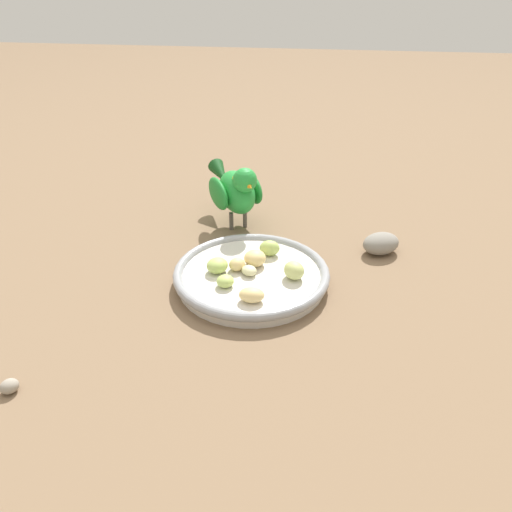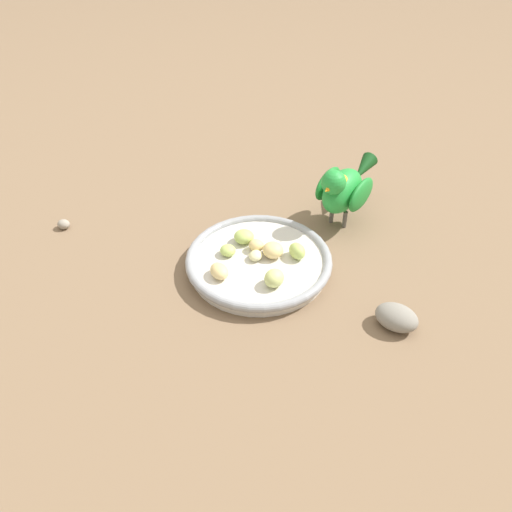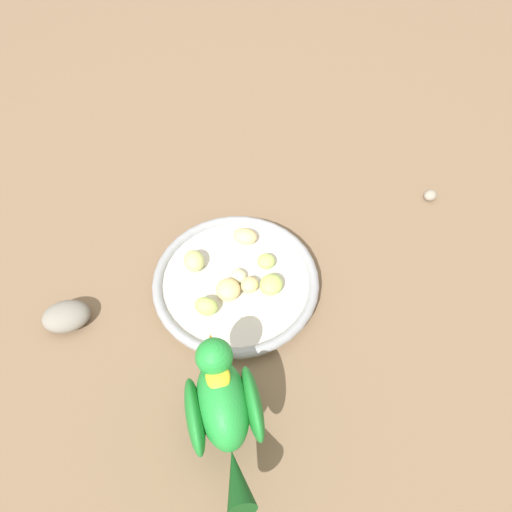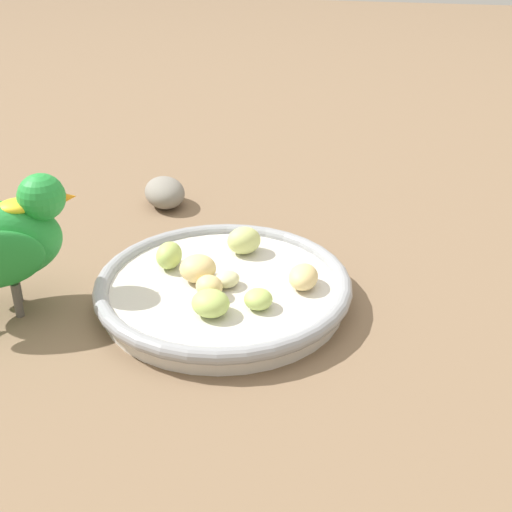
{
  "view_description": "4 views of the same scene",
  "coord_description": "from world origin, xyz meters",
  "px_view_note": "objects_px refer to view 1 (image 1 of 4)",
  "views": [
    {
      "loc": [
        0.71,
        0.08,
        0.48
      ],
      "look_at": [
        -0.01,
        -0.0,
        0.06
      ],
      "focal_mm": 39.46,
      "sensor_mm": 36.0,
      "label": 1
    },
    {
      "loc": [
        0.3,
        0.62,
        0.61
      ],
      "look_at": [
        -0.0,
        0.02,
        0.06
      ],
      "focal_mm": 39.43,
      "sensor_mm": 36.0,
      "label": 2
    },
    {
      "loc": [
        -0.36,
        -0.15,
        0.59
      ],
      "look_at": [
        0.01,
        -0.03,
        0.05
      ],
      "focal_mm": 32.91,
      "sensor_mm": 36.0,
      "label": 3
    },
    {
      "loc": [
        0.12,
        -0.55,
        0.35
      ],
      "look_at": [
        0.01,
        0.01,
        0.04
      ],
      "focal_mm": 48.51,
      "sensor_mm": 36.0,
      "label": 4
    }
  ],
  "objects_px": {
    "apple_piece_6": "(217,265)",
    "rock_large": "(381,243)",
    "apple_piece_0": "(294,270)",
    "apple_piece_7": "(225,281)",
    "apple_piece_4": "(270,248)",
    "apple_piece_2": "(252,295)",
    "feeding_bowl": "(251,276)",
    "apple_piece_1": "(249,270)",
    "parrot": "(236,189)",
    "apple_piece_3": "(255,258)",
    "pebble_0": "(9,386)",
    "apple_piece_5": "(237,264)"
  },
  "relations": [
    {
      "from": "apple_piece_2",
      "to": "apple_piece_4",
      "type": "distance_m",
      "value": 0.13
    },
    {
      "from": "feeding_bowl",
      "to": "apple_piece_7",
      "type": "height_order",
      "value": "apple_piece_7"
    },
    {
      "from": "feeding_bowl",
      "to": "apple_piece_7",
      "type": "distance_m",
      "value": 0.05
    },
    {
      "from": "apple_piece_2",
      "to": "apple_piece_6",
      "type": "bearing_deg",
      "value": -139.02
    },
    {
      "from": "parrot",
      "to": "rock_large",
      "type": "distance_m",
      "value": 0.27
    },
    {
      "from": "apple_piece_1",
      "to": "apple_piece_5",
      "type": "bearing_deg",
      "value": -119.16
    },
    {
      "from": "apple_piece_1",
      "to": "apple_piece_2",
      "type": "xyz_separation_m",
      "value": [
        0.07,
        0.01,
        0.0
      ]
    },
    {
      "from": "parrot",
      "to": "pebble_0",
      "type": "xyz_separation_m",
      "value": [
        0.46,
        -0.21,
        -0.07
      ]
    },
    {
      "from": "pebble_0",
      "to": "rock_large",
      "type": "bearing_deg",
      "value": 130.17
    },
    {
      "from": "apple_piece_3",
      "to": "apple_piece_4",
      "type": "bearing_deg",
      "value": 150.14
    },
    {
      "from": "apple_piece_0",
      "to": "apple_piece_5",
      "type": "distance_m",
      "value": 0.09
    },
    {
      "from": "apple_piece_2",
      "to": "pebble_0",
      "type": "bearing_deg",
      "value": -54.2
    },
    {
      "from": "apple_piece_2",
      "to": "apple_piece_4",
      "type": "height_order",
      "value": "apple_piece_4"
    },
    {
      "from": "parrot",
      "to": "apple_piece_5",
      "type": "bearing_deg",
      "value": -21.12
    },
    {
      "from": "feeding_bowl",
      "to": "apple_piece_4",
      "type": "height_order",
      "value": "apple_piece_4"
    },
    {
      "from": "feeding_bowl",
      "to": "parrot",
      "type": "relative_size",
      "value": 1.41
    },
    {
      "from": "pebble_0",
      "to": "apple_piece_3",
      "type": "bearing_deg",
      "value": 138.34
    },
    {
      "from": "apple_piece_2",
      "to": "apple_piece_5",
      "type": "distance_m",
      "value": 0.09
    },
    {
      "from": "apple_piece_3",
      "to": "apple_piece_4",
      "type": "height_order",
      "value": "same"
    },
    {
      "from": "apple_piece_7",
      "to": "parrot",
      "type": "height_order",
      "value": "parrot"
    },
    {
      "from": "apple_piece_1",
      "to": "apple_piece_7",
      "type": "relative_size",
      "value": 0.95
    },
    {
      "from": "apple_piece_5",
      "to": "feeding_bowl",
      "type": "bearing_deg",
      "value": 72.99
    },
    {
      "from": "apple_piece_4",
      "to": "apple_piece_1",
      "type": "bearing_deg",
      "value": -21.8
    },
    {
      "from": "apple_piece_6",
      "to": "rock_large",
      "type": "relative_size",
      "value": 0.53
    },
    {
      "from": "apple_piece_0",
      "to": "apple_piece_4",
      "type": "height_order",
      "value": "apple_piece_0"
    },
    {
      "from": "feeding_bowl",
      "to": "rock_large",
      "type": "distance_m",
      "value": 0.24
    },
    {
      "from": "feeding_bowl",
      "to": "apple_piece_2",
      "type": "distance_m",
      "value": 0.08
    },
    {
      "from": "apple_piece_3",
      "to": "pebble_0",
      "type": "height_order",
      "value": "apple_piece_3"
    },
    {
      "from": "apple_piece_6",
      "to": "pebble_0",
      "type": "distance_m",
      "value": 0.34
    },
    {
      "from": "apple_piece_1",
      "to": "parrot",
      "type": "xyz_separation_m",
      "value": [
        -0.2,
        -0.05,
        0.05
      ]
    },
    {
      "from": "apple_piece_2",
      "to": "rock_large",
      "type": "height_order",
      "value": "apple_piece_2"
    },
    {
      "from": "apple_piece_0",
      "to": "apple_piece_7",
      "type": "relative_size",
      "value": 1.31
    },
    {
      "from": "apple_piece_4",
      "to": "apple_piece_5",
      "type": "relative_size",
      "value": 1.27
    },
    {
      "from": "apple_piece_1",
      "to": "pebble_0",
      "type": "xyz_separation_m",
      "value": [
        0.26,
        -0.25,
        -0.02
      ]
    },
    {
      "from": "apple_piece_6",
      "to": "parrot",
      "type": "relative_size",
      "value": 0.2
    },
    {
      "from": "apple_piece_4",
      "to": "apple_piece_2",
      "type": "bearing_deg",
      "value": -5.12
    },
    {
      "from": "apple_piece_4",
      "to": "apple_piece_6",
      "type": "bearing_deg",
      "value": -50.89
    },
    {
      "from": "feeding_bowl",
      "to": "apple_piece_3",
      "type": "bearing_deg",
      "value": 174.39
    },
    {
      "from": "apple_piece_2",
      "to": "apple_piece_5",
      "type": "relative_size",
      "value": 1.42
    },
    {
      "from": "feeding_bowl",
      "to": "apple_piece_2",
      "type": "bearing_deg",
      "value": 7.83
    },
    {
      "from": "apple_piece_3",
      "to": "parrot",
      "type": "height_order",
      "value": "parrot"
    },
    {
      "from": "feeding_bowl",
      "to": "apple_piece_2",
      "type": "relative_size",
      "value": 6.57
    },
    {
      "from": "apple_piece_6",
      "to": "apple_piece_2",
      "type": "bearing_deg",
      "value": 40.98
    },
    {
      "from": "apple_piece_6",
      "to": "rock_large",
      "type": "bearing_deg",
      "value": 115.89
    },
    {
      "from": "apple_piece_3",
      "to": "apple_piece_4",
      "type": "xyz_separation_m",
      "value": [
        -0.03,
        0.02,
        0.0
      ]
    },
    {
      "from": "apple_piece_5",
      "to": "apple_piece_6",
      "type": "relative_size",
      "value": 0.76
    },
    {
      "from": "apple_piece_0",
      "to": "apple_piece_1",
      "type": "distance_m",
      "value": 0.07
    },
    {
      "from": "apple_piece_5",
      "to": "apple_piece_3",
      "type": "bearing_deg",
      "value": 124.42
    },
    {
      "from": "apple_piece_6",
      "to": "pebble_0",
      "type": "xyz_separation_m",
      "value": [
        0.27,
        -0.2,
        -0.02
      ]
    },
    {
      "from": "apple_piece_3",
      "to": "apple_piece_7",
      "type": "bearing_deg",
      "value": -29.31
    }
  ]
}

